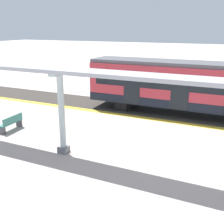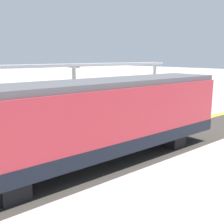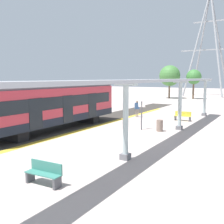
{
  "view_description": "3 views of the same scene",
  "coord_description": "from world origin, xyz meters",
  "px_view_note": "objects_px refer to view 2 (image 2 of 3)",
  "views": [
    {
      "loc": [
        12.69,
        2.37,
        5.58
      ],
      "look_at": [
        -0.12,
        -3.54,
        1.19
      ],
      "focal_mm": 43.93,
      "sensor_mm": 36.0,
      "label": 1
    },
    {
      "loc": [
        -13.84,
        5.96,
        4.42
      ],
      "look_at": [
        -1.16,
        -4.58,
        1.05
      ],
      "focal_mm": 43.7,
      "sensor_mm": 36.0,
      "label": 2
    },
    {
      "loc": [
        9.05,
        -15.68,
        4.01
      ],
      "look_at": [
        -0.48,
        0.1,
        1.6
      ],
      "focal_mm": 42.47,
      "sensor_mm": 36.0,
      "label": 3
    }
  ],
  "objects_px": {
    "canopy_pillar_nearest": "(154,84)",
    "canopy_pillar_second": "(74,92)",
    "bench_mid_platform": "(128,107)",
    "train_near_carriage": "(101,120)"
  },
  "relations": [
    {
      "from": "train_near_carriage",
      "to": "bench_mid_platform",
      "type": "xyz_separation_m",
      "value": [
        7.05,
        -8.11,
        -1.39
      ]
    },
    {
      "from": "bench_mid_platform",
      "to": "canopy_pillar_nearest",
      "type": "bearing_deg",
      "value": -75.23
    },
    {
      "from": "train_near_carriage",
      "to": "canopy_pillar_second",
      "type": "height_order",
      "value": "canopy_pillar_second"
    },
    {
      "from": "canopy_pillar_nearest",
      "to": "canopy_pillar_second",
      "type": "xyz_separation_m",
      "value": [
        0.0,
        8.68,
        0.0
      ]
    },
    {
      "from": "train_near_carriage",
      "to": "canopy_pillar_nearest",
      "type": "distance_m",
      "value": 14.98
    },
    {
      "from": "train_near_carriage",
      "to": "canopy_pillar_nearest",
      "type": "height_order",
      "value": "canopy_pillar_nearest"
    },
    {
      "from": "canopy_pillar_second",
      "to": "canopy_pillar_nearest",
      "type": "bearing_deg",
      "value": -90.0
    },
    {
      "from": "canopy_pillar_second",
      "to": "bench_mid_platform",
      "type": "bearing_deg",
      "value": -105.24
    },
    {
      "from": "canopy_pillar_nearest",
      "to": "train_near_carriage",
      "type": "bearing_deg",
      "value": 123.25
    },
    {
      "from": "train_near_carriage",
      "to": "canopy_pillar_second",
      "type": "distance_m",
      "value": 9.07
    }
  ]
}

